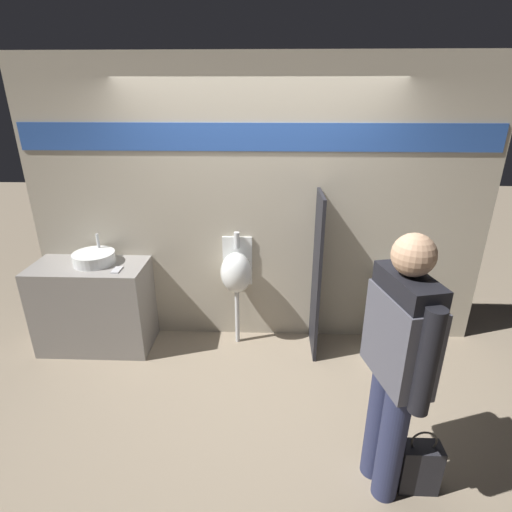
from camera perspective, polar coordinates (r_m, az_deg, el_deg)
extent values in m
plane|color=gray|center=(3.87, -0.10, -15.52)|extent=(16.00, 16.00, 0.00)
cube|color=#B2A893|center=(3.80, 0.24, 6.67)|extent=(4.34, 0.06, 2.70)
cube|color=#2D56AD|center=(3.64, 0.24, 16.62)|extent=(4.26, 0.01, 0.24)
cube|color=gray|center=(4.24, -22.07, -6.67)|extent=(1.07, 0.53, 0.88)
cylinder|color=silver|center=(4.06, -22.13, -0.26)|extent=(0.39, 0.39, 0.11)
cylinder|color=silver|center=(4.13, -21.66, 2.03)|extent=(0.03, 0.03, 0.14)
cube|color=#B7B7BC|center=(3.84, -19.25, -1.88)|extent=(0.07, 0.14, 0.01)
cube|color=black|center=(3.77, 8.63, -2.88)|extent=(0.03, 0.47, 1.57)
cylinder|color=silver|center=(4.05, -2.69, -8.53)|extent=(0.04, 0.04, 0.60)
ellipsoid|color=silver|center=(3.83, -2.82, -2.38)|extent=(0.30, 0.30, 0.40)
cube|color=silver|center=(3.94, -2.66, -0.69)|extent=(0.29, 0.02, 0.50)
cylinder|color=silver|center=(3.82, -2.77, 2.27)|extent=(0.06, 0.06, 0.16)
cylinder|color=silver|center=(4.10, 19.10, -11.41)|extent=(0.38, 0.38, 0.36)
torus|color=silver|center=(4.00, 19.45, -9.09)|extent=(0.40, 0.40, 0.04)
cube|color=silver|center=(4.16, 18.69, -5.08)|extent=(0.35, 0.16, 0.36)
cylinder|color=silver|center=(4.03, 19.21, -1.89)|extent=(0.06, 0.06, 0.14)
cylinder|color=#282D4C|center=(2.78, 18.79, -24.03)|extent=(0.16, 0.16, 0.84)
cylinder|color=#282D4C|center=(2.87, 17.12, -21.81)|extent=(0.16, 0.16, 0.84)
cube|color=black|center=(2.37, 20.09, -9.87)|extent=(0.28, 0.47, 0.66)
cube|color=#4C4C56|center=(2.39, 19.92, -10.95)|extent=(0.31, 0.50, 0.53)
cylinder|color=black|center=(2.21, 23.21, -13.83)|extent=(0.10, 0.10, 0.61)
cylinder|color=black|center=(2.57, 17.25, -7.68)|extent=(0.10, 0.10, 0.61)
sphere|color=tan|center=(2.17, 21.62, 0.15)|extent=(0.23, 0.23, 0.23)
cube|color=#232328|center=(3.04, 22.22, -26.13)|extent=(0.25, 0.14, 0.35)
torus|color=#4C4742|center=(2.89, 22.88, -23.25)|extent=(0.16, 0.01, 0.16)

